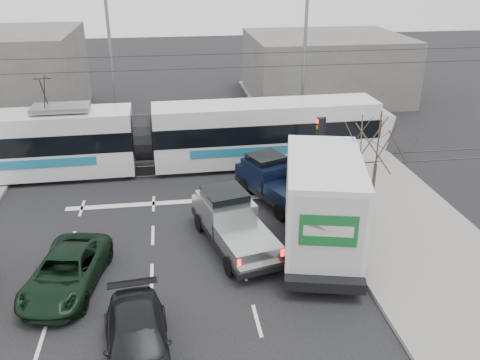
{
  "coord_description": "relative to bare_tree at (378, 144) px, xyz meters",
  "views": [
    {
      "loc": [
        -0.72,
        -15.89,
        10.79
      ],
      "look_at": [
        2.17,
        4.14,
        1.8
      ],
      "focal_mm": 38.0,
      "sensor_mm": 36.0,
      "label": 1
    }
  ],
  "objects": [
    {
      "name": "navy_pickup",
      "position": [
        -3.61,
        3.11,
        -2.76
      ],
      "size": [
        3.51,
        5.26,
        2.09
      ],
      "rotation": [
        0.0,
        0.0,
        0.38
      ],
      "color": "black",
      "rests_on": "ground"
    },
    {
      "name": "bare_tree",
      "position": [
        0.0,
        0.0,
        0.0
      ],
      "size": [
        2.4,
        2.4,
        5.0
      ],
      "color": "#47382B",
      "rests_on": "ground"
    },
    {
      "name": "street_lamp_near",
      "position": [
        -0.29,
        11.5,
        1.32
      ],
      "size": [
        2.38,
        0.25,
        9.0
      ],
      "color": "slate",
      "rests_on": "ground"
    },
    {
      "name": "silver_pickup",
      "position": [
        -6.1,
        -0.55,
        -2.78
      ],
      "size": [
        3.17,
        5.88,
        2.03
      ],
      "rotation": [
        0.0,
        0.0,
        0.24
      ],
      "color": "black",
      "rests_on": "ground"
    },
    {
      "name": "catenary",
      "position": [
        -7.6,
        7.5,
        0.09
      ],
      "size": [
        60.0,
        0.2,
        7.0
      ],
      "color": "black",
      "rests_on": "ground"
    },
    {
      "name": "sidewalk_right",
      "position": [
        1.4,
        -2.5,
        -3.72
      ],
      "size": [
        6.0,
        60.0,
        0.15
      ],
      "primitive_type": "cube",
      "color": "gray",
      "rests_on": "ground"
    },
    {
      "name": "rails",
      "position": [
        -7.6,
        7.5,
        -3.78
      ],
      "size": [
        60.0,
        1.6,
        0.03
      ],
      "primitive_type": "cube",
      "color": "#33302D",
      "rests_on": "ground"
    },
    {
      "name": "ground",
      "position": [
        -7.6,
        -2.5,
        -3.79
      ],
      "size": [
        120.0,
        120.0,
        0.0
      ],
      "primitive_type": "plane",
      "color": "black",
      "rests_on": "ground"
    },
    {
      "name": "traffic_signal",
      "position": [
        -1.13,
        4.0,
        -1.05
      ],
      "size": [
        0.44,
        0.44,
        3.6
      ],
      "color": "black",
      "rests_on": "ground"
    },
    {
      "name": "box_truck",
      "position": [
        -2.62,
        -1.22,
        -1.83
      ],
      "size": [
        4.48,
        8.36,
        3.97
      ],
      "rotation": [
        0.0,
        0.0,
        -0.23
      ],
      "color": "black",
      "rests_on": "ground"
    },
    {
      "name": "tram",
      "position": [
        -9.81,
        7.63,
        -1.94
      ],
      "size": [
        25.64,
        3.06,
        5.22
      ],
      "rotation": [
        0.0,
        0.0,
        0.02
      ],
      "color": "silver",
      "rests_on": "ground"
    },
    {
      "name": "street_lamp_far",
      "position": [
        -11.79,
        13.5,
        1.32
      ],
      "size": [
        2.38,
        0.25,
        9.0
      ],
      "color": "slate",
      "rests_on": "ground"
    },
    {
      "name": "green_car",
      "position": [
        -12.2,
        -2.79,
        -3.13
      ],
      "size": [
        3.02,
        5.07,
        1.32
      ],
      "primitive_type": "imported",
      "rotation": [
        0.0,
        0.0,
        -0.18
      ],
      "color": "black",
      "rests_on": "ground"
    },
    {
      "name": "building_right",
      "position": [
        4.4,
        21.5,
        -1.29
      ],
      "size": [
        12.0,
        10.0,
        5.0
      ],
      "primitive_type": "cube",
      "color": "slate",
      "rests_on": "ground"
    },
    {
      "name": "dark_car",
      "position": [
        -9.59,
        -6.75,
        -3.13
      ],
      "size": [
        2.31,
        4.75,
        1.33
      ],
      "primitive_type": "imported",
      "rotation": [
        0.0,
        0.0,
        0.1
      ],
      "color": "black",
      "rests_on": "ground"
    }
  ]
}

